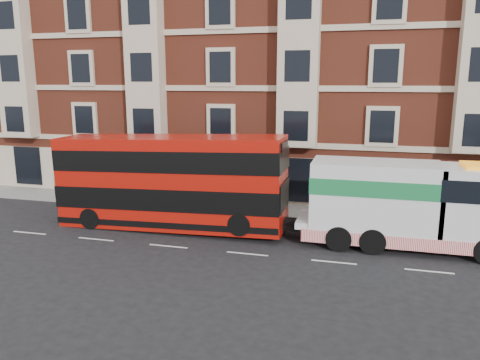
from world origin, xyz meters
The scene contains 7 objects.
ground centered at (0.00, 0.00, 0.00)m, with size 120.00×120.00×0.00m, color black.
sidewalk centered at (0.00, 7.50, 0.07)m, with size 90.00×3.00×0.15m, color slate.
victorian_terrace centered at (0.50, 15.00, 10.07)m, with size 45.00×12.00×20.40m.
lamp_post_west centered at (-6.00, 6.20, 2.68)m, with size 0.35×0.15×4.35m.
double_decker_bus centered at (-5.01, 2.80, 2.68)m, with size 12.48×2.87×5.05m.
tow_truck centered at (7.05, 2.80, 2.21)m, with size 10.00×2.95×4.17m.
pedestrian centered at (-11.87, 7.73, 0.91)m, with size 0.55×0.36×1.52m, color #192833.
Camera 1 is at (5.01, -20.12, 7.94)m, focal length 35.00 mm.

